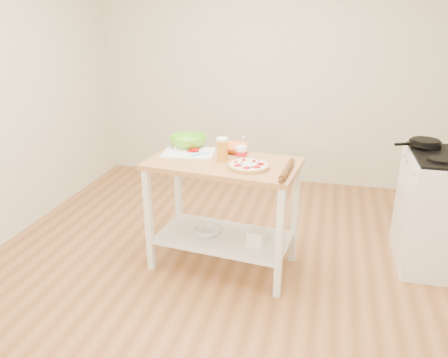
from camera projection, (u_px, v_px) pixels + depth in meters
room_shell at (216, 107)px, 2.97m from camera, size 4.04×4.54×2.74m
prep_island at (223, 192)px, 3.38m from camera, size 1.19×0.74×0.90m
gas_stove at (442, 211)px, 3.47m from camera, size 0.61×0.71×1.11m
skillet at (424, 143)px, 3.49m from camera, size 0.37×0.24×0.03m
pizza at (249, 165)px, 3.16m from camera, size 0.31×0.31×0.05m
cutting_board at (189, 152)px, 3.48m from camera, size 0.43×0.35×0.04m
spatula at (200, 154)px, 3.41m from camera, size 0.12×0.12×0.01m
knife at (192, 146)px, 3.61m from camera, size 0.27×0.06×0.01m
orange_bowl at (234, 148)px, 3.51m from camera, size 0.28×0.28×0.06m
green_bowl at (188, 141)px, 3.62m from camera, size 0.32×0.32×0.10m
beer_pint at (222, 149)px, 3.28m from camera, size 0.09×0.09×0.18m
yogurt_tub at (241, 153)px, 3.31m from camera, size 0.09×0.09×0.19m
rolling_pin at (287, 170)px, 3.05m from camera, size 0.07×0.38×0.04m
shelf_glass_bowl at (207, 231)px, 3.53m from camera, size 0.24×0.24×0.07m
shelf_bin at (256, 237)px, 3.38m from camera, size 0.14×0.14×0.12m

